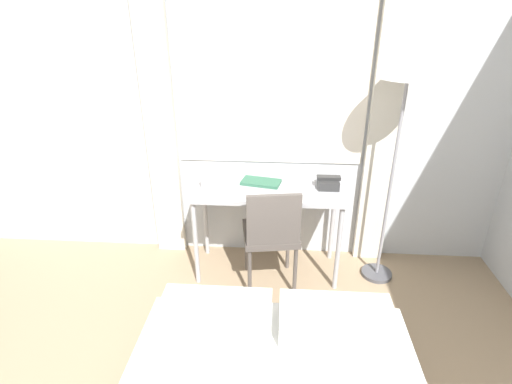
# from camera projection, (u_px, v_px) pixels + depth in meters

# --- Properties ---
(wall_back_with_window) EXTENTS (5.10, 0.13, 2.70)m
(wall_back_with_window) POSITION_uv_depth(u_px,v_px,m) (250.00, 99.00, 3.07)
(wall_back_with_window) COLOR silver
(wall_back_with_window) RESTS_ON ground_plane
(desk) EXTENTS (1.16, 0.49, 0.75)m
(desk) POSITION_uv_depth(u_px,v_px,m) (268.00, 196.00, 3.06)
(desk) COLOR #B2B2B7
(desk) RESTS_ON ground_plane
(desk_chair) EXTENTS (0.46, 0.46, 0.86)m
(desk_chair) POSITION_uv_depth(u_px,v_px,m) (271.00, 232.00, 2.93)
(desk_chair) COLOR #59514C
(desk_chair) RESTS_ON ground_plane
(standing_lamp) EXTENTS (0.39, 0.39, 1.85)m
(standing_lamp) POSITION_uv_depth(u_px,v_px,m) (409.00, 70.00, 2.58)
(standing_lamp) COLOR #4C4C51
(standing_lamp) RESTS_ON ground_plane
(telephone) EXTENTS (0.18, 0.17, 0.09)m
(telephone) POSITION_uv_depth(u_px,v_px,m) (328.00, 182.00, 3.01)
(telephone) COLOR #2D2D2D
(telephone) RESTS_ON desk
(book) EXTENTS (0.32, 0.21, 0.02)m
(book) POSITION_uv_depth(u_px,v_px,m) (261.00, 182.00, 3.09)
(book) COLOR #33664C
(book) RESTS_ON desk
(mug) EXTENTS (0.08, 0.08, 0.09)m
(mug) POSITION_uv_depth(u_px,v_px,m) (206.00, 182.00, 3.01)
(mug) COLOR white
(mug) RESTS_ON desk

